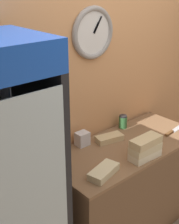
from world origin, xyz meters
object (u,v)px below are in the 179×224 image
(sandwich_stack_middle, at_px, (145,148))
(condiment_jar, at_px, (123,122))
(sandwich_flat_left, at_px, (109,138))
(sandwich_flat_right, at_px, (104,172))
(napkin_dispenser, at_px, (82,139))
(sandwich_stack_bottom, at_px, (145,155))
(chefs_knife, at_px, (172,131))
(sandwich_stack_top, at_px, (146,141))

(sandwich_stack_middle, xyz_separation_m, condiment_jar, (0.27, 0.49, -0.03))
(sandwich_flat_left, distance_m, sandwich_flat_right, 0.52)
(sandwich_flat_left, xyz_separation_m, napkin_dispenser, (-0.23, 0.10, 0.03))
(sandwich_flat_left, bearing_deg, condiment_jar, 19.85)
(condiment_jar, bearing_deg, sandwich_flat_left, -160.15)
(sandwich_stack_bottom, bearing_deg, sandwich_stack_middle, 0.00)
(sandwich_stack_middle, distance_m, sandwich_flat_left, 0.40)
(sandwich_flat_right, height_order, napkin_dispenser, napkin_dispenser)
(sandwich_stack_middle, bearing_deg, chefs_knife, 12.55)
(sandwich_stack_bottom, relative_size, sandwich_stack_top, 1.02)
(sandwich_stack_bottom, bearing_deg, condiment_jar, 61.37)
(sandwich_stack_top, distance_m, napkin_dispenser, 0.55)
(sandwich_flat_left, height_order, chefs_knife, sandwich_flat_left)
(sandwich_flat_right, xyz_separation_m, napkin_dispenser, (0.17, 0.44, 0.03))
(chefs_knife, height_order, napkin_dispenser, napkin_dispenser)
(sandwich_flat_left, bearing_deg, sandwich_stack_middle, -88.16)
(sandwich_stack_middle, height_order, napkin_dispenser, sandwich_stack_middle)
(sandwich_stack_bottom, height_order, napkin_dispenser, napkin_dispenser)
(sandwich_flat_left, distance_m, chefs_knife, 0.62)
(sandwich_flat_right, relative_size, condiment_jar, 2.21)
(sandwich_stack_bottom, xyz_separation_m, sandwich_flat_left, (-0.01, 0.39, -0.00))
(sandwich_stack_top, relative_size, napkin_dispenser, 2.25)
(condiment_jar, bearing_deg, napkin_dispenser, -179.73)
(sandwich_stack_top, bearing_deg, sandwich_flat_right, 173.16)
(sandwich_flat_left, bearing_deg, napkin_dispenser, 156.46)
(sandwich_flat_left, relative_size, chefs_knife, 0.81)
(sandwich_flat_left, bearing_deg, chefs_knife, -25.79)
(sandwich_flat_left, relative_size, napkin_dispenser, 2.18)
(sandwich_stack_top, relative_size, sandwich_flat_right, 0.96)
(sandwich_stack_middle, relative_size, chefs_knife, 0.85)
(sandwich_stack_bottom, distance_m, sandwich_stack_middle, 0.06)
(condiment_jar, relative_size, napkin_dispenser, 1.06)
(sandwich_stack_middle, distance_m, napkin_dispenser, 0.55)
(sandwich_stack_bottom, xyz_separation_m, chefs_knife, (0.54, 0.12, -0.02))
(sandwich_stack_top, height_order, napkin_dispenser, sandwich_stack_top)
(napkin_dispenser, bearing_deg, sandwich_stack_bottom, -63.88)
(sandwich_flat_left, xyz_separation_m, condiment_jar, (0.28, 0.10, 0.04))
(sandwich_flat_left, relative_size, condiment_jar, 2.05)
(condiment_jar, bearing_deg, sandwich_stack_middle, -118.63)
(sandwich_stack_bottom, height_order, sandwich_flat_right, sandwich_stack_bottom)
(sandwich_flat_right, xyz_separation_m, condiment_jar, (0.68, 0.44, 0.04))
(sandwich_flat_left, bearing_deg, sandwich_flat_right, -139.05)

